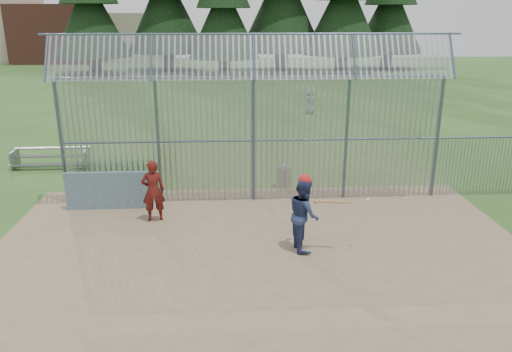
{
  "coord_description": "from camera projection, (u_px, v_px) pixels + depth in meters",
  "views": [
    {
      "loc": [
        -0.81,
        -11.91,
        5.83
      ],
      "look_at": [
        0.0,
        2.0,
        1.3
      ],
      "focal_mm": 35.0,
      "sensor_mm": 36.0,
      "label": 1
    }
  ],
  "objects": [
    {
      "name": "distant_buildings",
      "position": [
        53.0,
        32.0,
        64.4
      ],
      "size": [
        26.5,
        10.5,
        8.0
      ],
      "color": "brown",
      "rests_on": "ground"
    },
    {
      "name": "bg_kid_standing",
      "position": [
        310.0,
        102.0,
        30.44
      ],
      "size": [
        0.87,
        0.8,
        1.49
      ],
      "primitive_type": "imported",
      "rotation": [
        0.0,
        0.0,
        3.73
      ],
      "color": "slate",
      "rests_on": "ground"
    },
    {
      "name": "ground",
      "position": [
        260.0,
        246.0,
        13.16
      ],
      "size": [
        120.0,
        120.0,
        0.0
      ],
      "primitive_type": "plane",
      "color": "#2D511E",
      "rests_on": "ground"
    },
    {
      "name": "batting_gear",
      "position": [
        310.0,
        183.0,
        12.44
      ],
      "size": [
        1.78,
        0.41,
        0.74
      ],
      "color": "red",
      "rests_on": "ground"
    },
    {
      "name": "dugout_wall",
      "position": [
        107.0,
        191.0,
        15.46
      ],
      "size": [
        2.5,
        0.12,
        1.2
      ],
      "primitive_type": "cube",
      "color": "#38566B",
      "rests_on": "dirt_infield"
    },
    {
      "name": "bleacher",
      "position": [
        51.0,
        157.0,
        19.84
      ],
      "size": [
        3.0,
        0.95,
        0.72
      ],
      "color": "slate",
      "rests_on": "ground"
    },
    {
      "name": "dirt_infield",
      "position": [
        262.0,
        254.0,
        12.68
      ],
      "size": [
        14.0,
        10.0,
        0.02
      ],
      "primitive_type": "cube",
      "color": "#756047",
      "rests_on": "ground"
    },
    {
      "name": "onlooker",
      "position": [
        153.0,
        191.0,
        14.51
      ],
      "size": [
        0.75,
        0.57,
        1.83
      ],
      "primitive_type": "imported",
      "rotation": [
        0.0,
        0.0,
        3.35
      ],
      "color": "maroon",
      "rests_on": "dirt_infield"
    },
    {
      "name": "batter",
      "position": [
        304.0,
        214.0,
        12.71
      ],
      "size": [
        0.82,
        1.0,
        1.89
      ],
      "primitive_type": "imported",
      "rotation": [
        0.0,
        0.0,
        1.69
      ],
      "color": "navy",
      "rests_on": "dirt_infield"
    },
    {
      "name": "trash_can",
      "position": [
        284.0,
        177.0,
        17.53
      ],
      "size": [
        0.56,
        0.56,
        0.82
      ],
      "color": "gray",
      "rests_on": "ground"
    },
    {
      "name": "backstop_fence",
      "position": [
        310.0,
        129.0,
        15.79
      ],
      "size": [
        20.09,
        0.81,
        5.3
      ],
      "color": "#47566B",
      "rests_on": "ground"
    }
  ]
}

